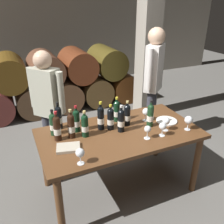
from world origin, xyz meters
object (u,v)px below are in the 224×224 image
Objects in this scene: wine_bottle_7 at (101,118)px; wine_bottle_11 at (117,111)px; wine_bottle_5 at (111,119)px; wine_bottle_8 at (53,124)px; wine_glass_1 at (189,120)px; sommelier_presenting at (154,77)px; wine_bottle_2 at (59,117)px; wine_bottle_1 at (121,120)px; wine_bottle_4 at (127,115)px; wine_bottle_6 at (85,125)px; wine_bottle_0 at (150,115)px; wine_glass_5 at (146,112)px; serving_plate at (167,121)px; tasting_notebook at (68,148)px; taster_seated_left at (48,103)px; wine_glass_4 at (80,153)px; wine_glass_2 at (148,130)px; wine_bottle_10 at (76,120)px; dining_table at (120,139)px; wine_bottle_3 at (57,128)px; wine_glass_0 at (166,121)px; wine_bottle_9 at (71,126)px.

wine_bottle_7 is 0.26m from wine_bottle_11.
wine_bottle_5 is 0.11m from wine_bottle_7.
wine_bottle_8 is at bearing 167.05° from wine_bottle_5.
wine_bottle_7 is 1.97× the size of wine_glass_1.
wine_bottle_11 is 0.96m from sommelier_presenting.
wine_bottle_2 is at bearing 53.27° from wine_bottle_8.
wine_bottle_1 reaches higher than wine_bottle_4.
wine_bottle_6 is 0.97× the size of wine_bottle_11.
wine_bottle_2 is 0.14m from wine_bottle_8.
wine_bottle_0 reaches higher than wine_bottle_2.
wine_bottle_0 is at bearing -100.87° from wine_glass_5.
wine_bottle_7 is at bearing 168.67° from serving_plate.
tasting_notebook is 0.83m from taster_seated_left.
wine_bottle_1 is 1.38× the size of tasting_notebook.
wine_bottle_1 reaches higher than wine_glass_4.
wine_glass_2 is at bearing -127.33° from wine_bottle_0.
wine_bottle_0 reaches higher than wine_glass_2.
wine_bottle_7 is 0.94m from wine_glass_1.
wine_bottle_0 is at bearing -15.74° from wine_bottle_10.
wine_bottle_11 is (0.73, 0.02, 0.00)m from wine_bottle_8.
wine_bottle_7 is (0.41, -0.20, 0.00)m from wine_bottle_2.
wine_bottle_2 reaches higher than wine_bottle_4.
wine_bottle_2 reaches higher than wine_glass_4.
wine_bottle_5 reaches higher than dining_table.
wine_bottle_1 reaches higher than wine_glass_5.
wine_bottle_3 reaches higher than wine_glass_4.
wine_bottle_8 reaches higher than wine_glass_0.
wine_bottle_0 is 1.05× the size of wine_bottle_10.
wine_bottle_11 is at bearing 41.74° from tasting_notebook.
wine_bottle_1 is at bearing -29.71° from wine_bottle_2.
wine_bottle_1 is at bearing -24.01° from wine_bottle_10.
taster_seated_left is (-0.25, 0.65, 0.04)m from wine_bottle_6.
wine_glass_5 is (0.80, -0.09, -0.02)m from wine_bottle_10.
wine_bottle_4 is at bearing 0.05° from wine_bottle_3.
wine_bottle_10 is 0.17× the size of sommelier_presenting.
wine_bottle_2 is 0.45m from tasting_notebook.
taster_seated_left is at bearing 85.37° from wine_bottle_8.
dining_table is 5.96× the size of wine_bottle_8.
wine_bottle_6 is at bearing -151.37° from sommelier_presenting.
wine_bottle_10 is 0.95m from wine_glass_0.
wine_glass_2 is (0.56, -0.30, -0.02)m from wine_bottle_6.
wine_bottle_4 is (0.14, 0.11, 0.22)m from dining_table.
wine_bottle_0 is 1.08× the size of wine_bottle_5.
wine_bottle_3 is at bearing 164.68° from wine_glass_1.
wine_bottle_5 is 0.19× the size of taster_seated_left.
wine_bottle_1 is at bearing 125.88° from wine_glass_2.
wine_glass_1 is (1.33, -0.36, -0.02)m from wine_bottle_3.
wine_glass_4 is 1.05m from wine_glass_5.
sommelier_presenting is (0.80, 0.50, 0.16)m from wine_bottle_11.
dining_table is 0.55m from wine_bottle_9.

